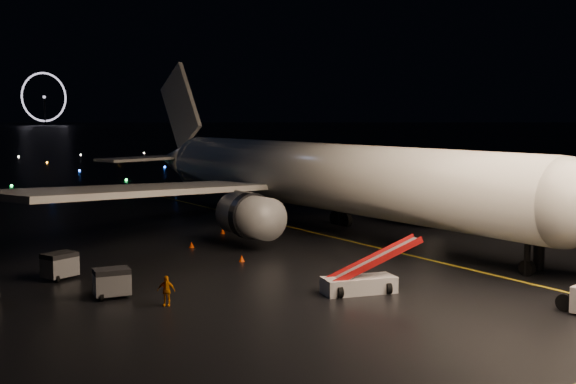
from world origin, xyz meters
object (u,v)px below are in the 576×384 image
crew_c (166,291)px  baggage_cart_1 (60,266)px  airliner (297,139)px  baggage_cart_0 (112,283)px  belt_loader (359,267)px

crew_c → baggage_cart_1: size_ratio=0.84×
crew_c → airliner: bearing=80.8°
baggage_cart_0 → baggage_cart_1: bearing=109.6°
baggage_cart_1 → belt_loader: bearing=-65.3°
airliner → belt_loader: size_ratio=9.23×
baggage_cart_0 → crew_c: bearing=-51.5°
baggage_cart_0 → baggage_cart_1: 6.08m
belt_loader → baggage_cart_0: bearing=166.3°
belt_loader → crew_c: belt_loader is taller
crew_c → baggage_cart_0: bearing=158.2°
belt_loader → crew_c: 10.54m
baggage_cart_0 → baggage_cart_1: (-1.11, 5.98, 0.01)m
baggage_cart_0 → baggage_cart_1: size_ratio=0.99×
baggage_cart_1 → crew_c: bearing=-93.9°
baggage_cart_0 → belt_loader: bearing=-19.5°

